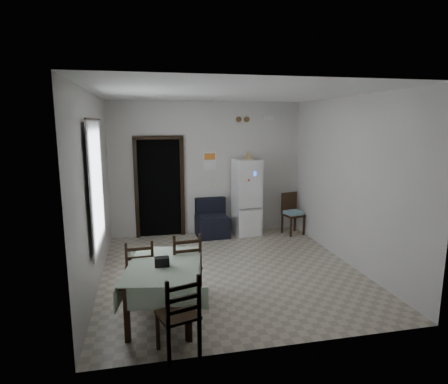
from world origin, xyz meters
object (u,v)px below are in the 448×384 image
navy_seat (212,218)px  corner_chair (293,214)px  dining_chair_near_head (178,314)px  dining_table (165,290)px  fridge (247,197)px  dining_chair_far_left (140,270)px  dining_chair_far_right (185,264)px

navy_seat → corner_chair: bearing=-9.3°
navy_seat → dining_chair_near_head: (-1.11, -4.07, 0.06)m
navy_seat → dining_table: (-1.20, -3.23, -0.06)m
fridge → navy_seat: size_ratio=2.05×
navy_seat → dining_chair_far_left: bearing=-122.0°
fridge → dining_chair_far_right: fridge is taller
dining_table → dining_chair_far_left: bearing=134.2°
fridge → navy_seat: 0.88m
fridge → corner_chair: 1.11m
fridge → dining_chair_far_right: size_ratio=1.73×
dining_chair_near_head → navy_seat: bearing=-121.9°
fridge → dining_chair_near_head: (-1.88, -4.07, -0.37)m
dining_table → dining_chair_far_left: (-0.31, 0.47, 0.11)m
corner_chair → dining_chair_near_head: dining_chair_near_head is taller
corner_chair → dining_chair_far_right: dining_chair_far_right is taller
dining_chair_far_right → dining_chair_near_head: 1.36m
navy_seat → dining_chair_near_head: dining_chair_near_head is taller
dining_chair_far_left → dining_table: bearing=120.2°
navy_seat → corner_chair: 1.80m
navy_seat → dining_chair_far_right: dining_chair_far_right is taller
corner_chair → dining_chair_far_left: corner_chair is taller
dining_chair_far_left → dining_chair_far_right: 0.63m
fridge → dining_chair_near_head: 4.50m
dining_chair_far_right → corner_chair: bearing=-140.9°
dining_chair_far_left → dining_chair_far_right: bearing=179.0°
dining_chair_far_left → dining_chair_near_head: 1.37m
corner_chair → dining_chair_far_left: (-3.31, -2.57, -0.00)m
navy_seat → dining_chair_far_right: 2.88m
fridge → navy_seat: fridge is taller
dining_table → dining_chair_far_left: dining_chair_far_left is taller
corner_chair → dining_chair_near_head: size_ratio=0.99×
dining_table → dining_chair_near_head: dining_chair_near_head is taller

